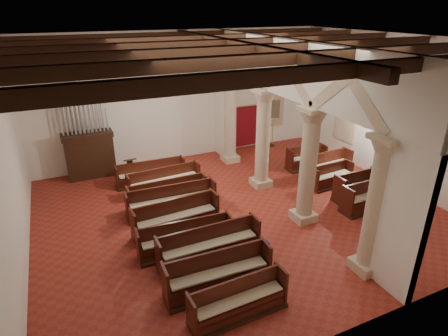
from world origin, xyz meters
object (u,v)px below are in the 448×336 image
lectern (131,172)px  nave_pew_0 (238,305)px  processional_banner (273,131)px  pipe_organ (89,147)px  aisle_pew_0 (368,200)px

lectern → nave_pew_0: 8.61m
processional_banner → nave_pew_0: 12.28m
pipe_organ → processional_banner: bearing=-0.0°
pipe_organ → nave_pew_0: bearing=-77.6°
nave_pew_0 → processional_banner: bearing=52.6°
pipe_organ → aisle_pew_0: pipe_organ is taller
aisle_pew_0 → processional_banner: bearing=85.7°
pipe_organ → lectern: bearing=-45.5°
nave_pew_0 → aisle_pew_0: 7.21m
pipe_organ → nave_pew_0: (2.21, -10.02, -1.04)m
pipe_organ → processional_banner: 9.31m
pipe_organ → aisle_pew_0: 11.62m
lectern → nave_pew_0: size_ratio=0.47×
pipe_organ → lectern: size_ratio=3.74×
processional_banner → nave_pew_0: bearing=-106.4°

